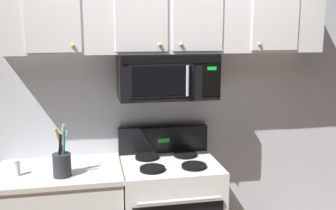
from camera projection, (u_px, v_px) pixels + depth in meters
name	position (u px, v px, depth m)	size (l,w,h in m)	color
back_wall	(161.00, 98.00, 3.37)	(5.20, 0.10, 2.70)	silver
over_range_microwave	(167.00, 76.00, 3.09)	(0.76, 0.43, 0.35)	black
upper_cabinets	(166.00, 17.00, 3.03)	(2.50, 0.36, 0.55)	silver
utensil_crock_charcoal	(62.00, 162.00, 2.80)	(0.13, 0.13, 0.38)	#2D2D33
salt_shaker	(17.00, 168.00, 2.82)	(0.04, 0.04, 0.11)	white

